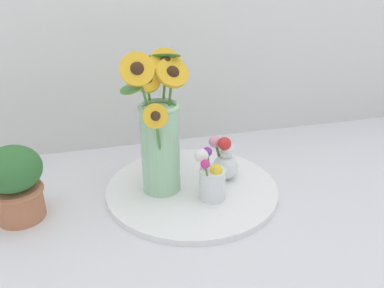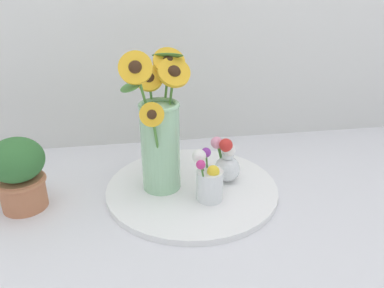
% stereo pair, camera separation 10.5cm
% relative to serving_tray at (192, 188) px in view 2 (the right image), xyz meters
% --- Properties ---
extents(ground_plane, '(6.00, 6.00, 0.00)m').
position_rel_serving_tray_xyz_m(ground_plane, '(-0.01, -0.03, -0.01)').
color(ground_plane, silver).
extents(serving_tray, '(0.50, 0.50, 0.02)m').
position_rel_serving_tray_xyz_m(serving_tray, '(0.00, 0.00, 0.00)').
color(serving_tray, white).
rests_on(serving_tray, ground_plane).
extents(mason_jar_sunflowers, '(0.20, 0.20, 0.41)m').
position_rel_serving_tray_xyz_m(mason_jar_sunflowers, '(-0.09, 0.01, 0.18)').
color(mason_jar_sunflowers, '#99CC9E').
rests_on(mason_jar_sunflowers, serving_tray).
extents(vase_small_center, '(0.08, 0.09, 0.15)m').
position_rel_serving_tray_xyz_m(vase_small_center, '(0.03, -0.07, 0.07)').
color(vase_small_center, white).
rests_on(vase_small_center, serving_tray).
extents(vase_bulb_right, '(0.09, 0.08, 0.14)m').
position_rel_serving_tray_xyz_m(vase_bulb_right, '(0.11, 0.02, 0.07)').
color(vase_bulb_right, white).
rests_on(vase_bulb_right, serving_tray).
extents(potted_plant, '(0.14, 0.14, 0.20)m').
position_rel_serving_tray_xyz_m(potted_plant, '(-0.47, -0.01, 0.10)').
color(potted_plant, '#B7704C').
rests_on(potted_plant, ground_plane).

